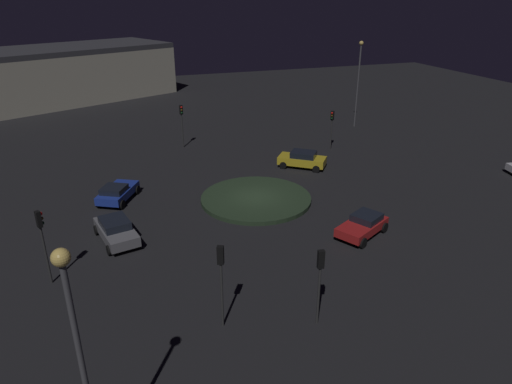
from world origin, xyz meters
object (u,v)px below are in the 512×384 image
object	(u,v)px
traffic_light_northeast	(42,233)
traffic_light_north	(320,272)
car_red	(363,225)
car_grey	(116,230)
streetlamp_southwest	(359,76)
streetlamp_northeast	(78,343)
car_blue	(117,192)
traffic_light_south	(182,118)
traffic_light_northeast_near	(221,270)
traffic_light_southwest	(332,122)
store_building	(61,74)
car_yellow	(302,159)

from	to	relation	value
traffic_light_northeast	traffic_light_north	bearing A→B (deg)	-57.25
car_red	car_grey	bearing A→B (deg)	-45.11
traffic_light_north	streetlamp_southwest	world-z (taller)	streetlamp_southwest
streetlamp_northeast	streetlamp_southwest	bearing A→B (deg)	-130.66
car_blue	traffic_light_south	world-z (taller)	traffic_light_south
traffic_light_northeast_near	car_red	bearing A→B (deg)	-37.38
car_blue	traffic_light_southwest	xyz separation A→B (m)	(-21.08, -5.82, 2.07)
traffic_light_northeast	streetlamp_northeast	bearing A→B (deg)	-104.72
traffic_light_southwest	streetlamp_southwest	world-z (taller)	streetlamp_southwest
car_grey	car_blue	size ratio (longest dim) A/B	1.05
car_grey	traffic_light_north	xyz separation A→B (m)	(-8.49, 11.45, 2.11)
traffic_light_northeast	store_building	xyz separation A→B (m)	(0.47, -48.91, 0.64)
traffic_light_northeast_near	traffic_light_north	xyz separation A→B (m)	(-4.31, 1.31, -0.23)
car_yellow	traffic_light_north	distance (m)	21.44
car_red	traffic_light_northeast	world-z (taller)	traffic_light_northeast
car_grey	store_building	distance (m)	45.56
car_yellow	car_blue	size ratio (longest dim) A/B	1.03
traffic_light_northeast_near	traffic_light_south	size ratio (longest dim) A/B	1.01
car_grey	traffic_light_northeast	bearing A→B (deg)	122.25
streetlamp_southwest	car_grey	bearing A→B (deg)	33.56
traffic_light_northeast_near	store_building	distance (m)	56.04
car_red	traffic_light_northeast	xyz separation A→B (m)	(18.88, -0.91, 2.36)
car_red	traffic_light_northeast_near	world-z (taller)	traffic_light_northeast_near
car_red	streetlamp_southwest	bearing A→B (deg)	-147.77
traffic_light_north	car_red	bearing A→B (deg)	-36.46
traffic_light_north	streetlamp_northeast	bearing A→B (deg)	121.95
car_grey	traffic_light_north	world-z (taller)	traffic_light_north
car_blue	traffic_light_northeast	world-z (taller)	traffic_light_northeast
car_red	traffic_light_northeast	size ratio (longest dim) A/B	0.97
traffic_light_northeast	car_red	bearing A→B (deg)	-27.35
streetlamp_southwest	traffic_light_northeast_near	bearing A→B (deg)	50.17
car_red	streetlamp_southwest	xyz separation A→B (m)	(-13.11, -23.32, 5.16)
traffic_light_northeast_near	store_building	size ratio (longest dim) A/B	0.13
traffic_light_north	traffic_light_southwest	bearing A→B (deg)	-21.46
car_blue	streetlamp_southwest	bearing A→B (deg)	-36.57
car_red	traffic_light_north	distance (m)	9.85
car_grey	store_building	bearing A→B (deg)	-7.02
car_grey	streetlamp_southwest	bearing A→B (deg)	-68.72
traffic_light_north	traffic_light_northeast	bearing A→B (deg)	65.00
car_grey	traffic_light_north	size ratio (longest dim) A/B	1.11
traffic_light_northeast	streetlamp_northeast	distance (m)	12.77
streetlamp_northeast	car_yellow	bearing A→B (deg)	-127.06
car_blue	traffic_light_south	size ratio (longest dim) A/B	0.98
traffic_light_south	traffic_light_southwest	distance (m)	14.88
car_blue	traffic_light_north	xyz separation A→B (m)	(-7.99, 17.68, 2.15)
traffic_light_south	store_building	size ratio (longest dim) A/B	0.13
car_red	traffic_light_northeast_near	bearing A→B (deg)	-1.46
car_red	car_blue	bearing A→B (deg)	-64.71
car_blue	traffic_light_south	bearing A→B (deg)	-3.57
car_yellow	traffic_light_northeast	bearing A→B (deg)	-111.92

